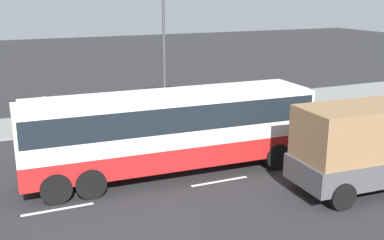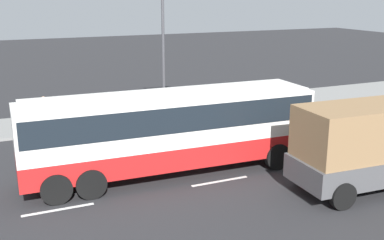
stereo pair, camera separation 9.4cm
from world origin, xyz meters
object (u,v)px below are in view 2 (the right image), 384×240
(coach_bus, at_px, (171,125))
(pedestrian_at_crossing, at_px, (44,108))
(pedestrian_near_curb, at_px, (171,98))
(street_lamp, at_px, (167,45))

(coach_bus, xyz_separation_m, pedestrian_at_crossing, (-3.71, 9.27, -1.04))
(coach_bus, bearing_deg, pedestrian_at_crossing, 113.57)
(coach_bus, bearing_deg, pedestrian_near_curb, 70.26)
(coach_bus, height_order, pedestrian_at_crossing, coach_bus)
(pedestrian_near_curb, bearing_deg, coach_bus, -82.12)
(pedestrian_at_crossing, relative_size, street_lamp, 0.21)
(pedestrian_near_curb, distance_m, pedestrian_at_crossing, 7.17)
(coach_bus, xyz_separation_m, pedestrian_near_curb, (3.44, 8.72, -1.04))
(pedestrian_near_curb, bearing_deg, street_lamp, -90.14)
(pedestrian_at_crossing, distance_m, street_lamp, 7.48)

